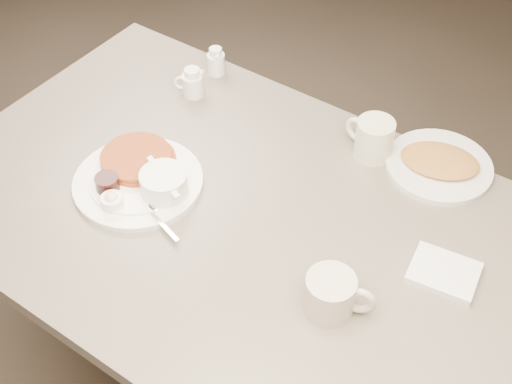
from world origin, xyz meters
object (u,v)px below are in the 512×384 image
Objects in this scene: creamer_right at (216,62)px; hash_plate at (439,164)px; main_plate at (142,177)px; coffee_mug_near at (332,295)px; creamer_left at (192,83)px; diner_table at (251,266)px; coffee_mug_far at (373,138)px.

creamer_right is 0.67m from hash_plate.
coffee_mug_near is (0.53, -0.05, 0.02)m from main_plate.
hash_plate is (0.01, 0.49, -0.03)m from coffee_mug_near.
diner_table is at bearing -35.89° from creamer_left.
coffee_mug_near is at bearing -71.42° from coffee_mug_far.
coffee_mug_near is 0.47m from coffee_mug_far.
hash_plate is at bearing 39.37° from main_plate.
coffee_mug_far is (0.12, 0.34, 0.22)m from diner_table.
coffee_mug_near reaches higher than creamer_right.
coffee_mug_near reaches higher than diner_table.
diner_table is at bearing -108.71° from coffee_mug_far.
main_plate reaches higher than hash_plate.
coffee_mug_near is 0.82m from creamer_right.
creamer_right is at bearing 93.34° from creamer_left.
main_plate is (-0.27, -0.05, 0.19)m from diner_table.
hash_plate is at bearing 9.57° from creamer_left.
creamer_right is (-0.39, 0.39, 0.21)m from diner_table.
coffee_mug_far reaches higher than creamer_left.
creamer_left is (-0.39, 0.28, 0.21)m from diner_table.
creamer_right is at bearing 179.95° from hash_plate.
main_plate is at bearing -140.63° from hash_plate.
creamer_left is 0.11m from creamer_right.
diner_table is 0.52m from creamer_left.
creamer_right reaches higher than main_plate.
hash_plate is at bearing 16.91° from coffee_mug_far.
creamer_left reaches higher than hash_plate.
creamer_left is 1.00× the size of creamer_right.
coffee_mug_far is (0.38, 0.40, 0.03)m from main_plate.
main_plate is 2.65× the size of coffee_mug_near.
hash_plate is (0.27, 0.39, 0.18)m from diner_table.
coffee_mug_far is 0.51m from creamer_left.
hash_plate is (0.54, 0.44, -0.01)m from main_plate.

